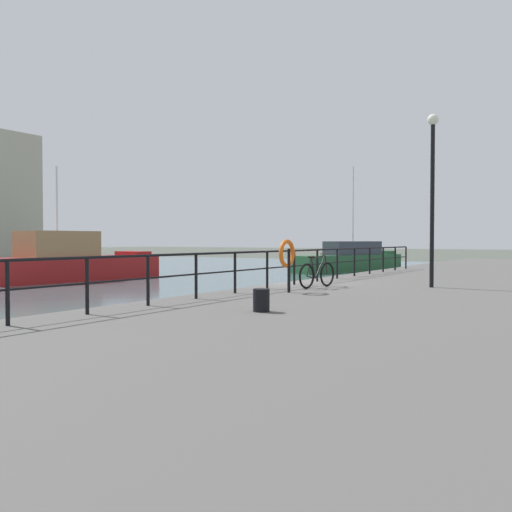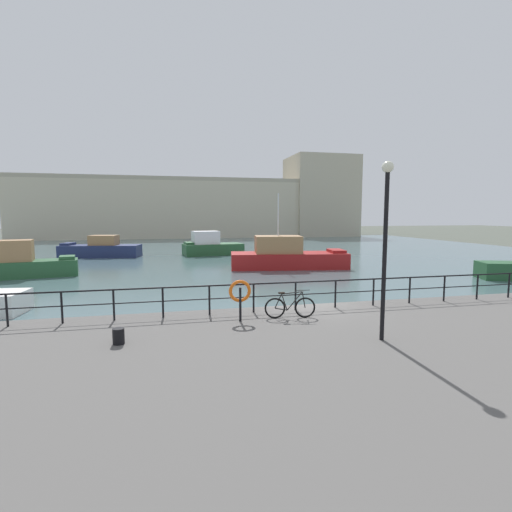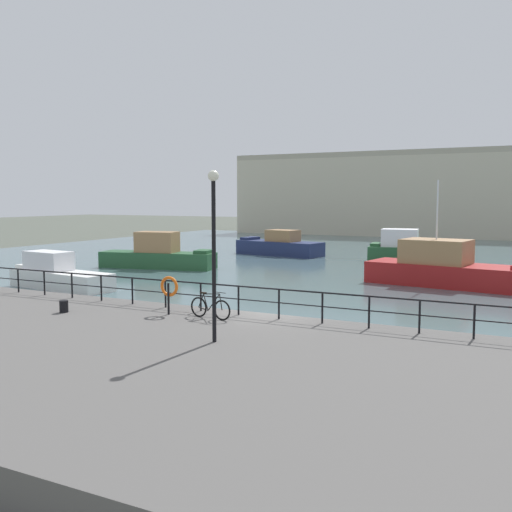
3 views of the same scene
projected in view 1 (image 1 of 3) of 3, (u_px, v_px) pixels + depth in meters
name	position (u px, v px, depth m)	size (l,w,h in m)	color
ground_plane	(285.00, 306.00, 18.11)	(240.00, 240.00, 0.00)	#4C5147
quay_promenade	(500.00, 307.00, 14.62)	(56.00, 13.00, 0.80)	#565451
moored_harbor_tender	(350.00, 259.00, 38.12)	(9.50, 4.78, 7.24)	#23512D
moored_blue_motorboat	(70.00, 262.00, 29.71)	(9.72, 4.38, 6.05)	maroon
quay_railing	(281.00, 262.00, 16.31)	(24.19, 0.07, 1.08)	black
parked_bicycle	(317.00, 274.00, 15.97)	(1.76, 0.31, 0.98)	black
mooring_bollard	(261.00, 300.00, 10.61)	(0.32, 0.32, 0.44)	black
life_ring_stand	(287.00, 255.00, 14.49)	(0.75, 0.16, 1.40)	black
quay_lamp_post	(432.00, 178.00, 15.97)	(0.32, 0.32, 5.00)	black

